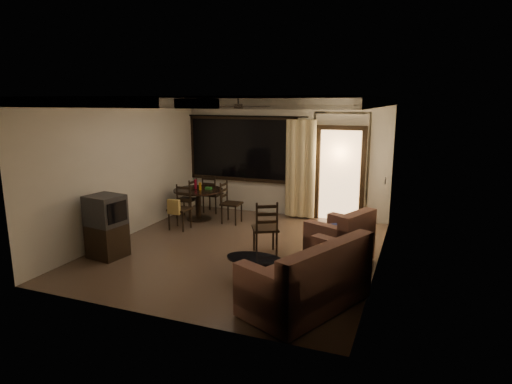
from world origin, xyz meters
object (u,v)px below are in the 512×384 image
at_px(dining_chair_west, 187,206).
at_px(tv_cabinet, 106,226).
at_px(side_chair, 265,238).
at_px(dining_table, 199,196).
at_px(dining_chair_north, 212,201).
at_px(armchair, 342,240).
at_px(coffee_table, 254,266).
at_px(dining_chair_south, 180,216).
at_px(sofa, 310,282).
at_px(dining_chair_east, 231,211).

distance_m(dining_chair_west, tv_cabinet, 2.79).
distance_m(tv_cabinet, side_chair, 2.84).
height_order(dining_table, dining_chair_west, dining_chair_west).
relative_size(dining_chair_west, tv_cabinet, 0.84).
height_order(dining_chair_north, armchair, dining_chair_north).
xyz_separation_m(dining_chair_north, coffee_table, (2.53, -3.56, -0.02)).
bearing_deg(dining_chair_south, side_chair, -19.06).
height_order(dining_table, side_chair, side_chair).
xyz_separation_m(sofa, coffee_table, (-1.00, 0.53, -0.12)).
height_order(dining_chair_east, tv_cabinet, tv_cabinet).
height_order(dining_chair_east, coffee_table, dining_chair_east).
height_order(dining_chair_west, sofa, sofa).
bearing_deg(side_chair, tv_cabinet, -4.71).
relative_size(sofa, side_chair, 1.98).
bearing_deg(coffee_table, sofa, -28.03).
relative_size(dining_chair_south, dining_chair_north, 1.00).
xyz_separation_m(tv_cabinet, armchair, (3.94, 1.31, -0.19)).
relative_size(dining_chair_west, coffee_table, 1.06).
distance_m(tv_cabinet, sofa, 3.91).
distance_m(dining_chair_north, tv_cabinet, 3.51).
xyz_separation_m(dining_table, coffee_table, (2.53, -2.85, -0.31)).
xyz_separation_m(armchair, side_chair, (-1.36, -0.16, -0.07)).
xyz_separation_m(dining_chair_south, sofa, (3.53, -2.53, 0.07)).
relative_size(dining_chair_east, sofa, 0.47).
bearing_deg(coffee_table, side_chair, 102.30).
bearing_deg(dining_chair_east, side_chair, -139.05).
distance_m(dining_chair_west, coffee_table, 4.02).
xyz_separation_m(dining_chair_east, dining_chair_north, (-0.84, 0.71, 0.00)).
bearing_deg(sofa, dining_chair_south, 168.83).
distance_m(dining_chair_east, dining_chair_north, 1.10).
xyz_separation_m(dining_chair_south, coffee_table, (2.53, -1.99, -0.04)).
bearing_deg(dining_chair_east, sofa, -141.67).
bearing_deg(side_chair, dining_chair_west, -60.90).
height_order(dining_table, dining_chair_east, dining_chair_east).
distance_m(dining_table, dining_chair_north, 0.76).
height_order(dining_table, dining_chair_south, dining_chair_south).
bearing_deg(sofa, dining_table, 160.63).
height_order(tv_cabinet, armchair, tv_cabinet).
bearing_deg(dining_chair_east, armchair, -118.02).
xyz_separation_m(dining_chair_east, coffee_table, (1.69, -2.85, -0.02)).
distance_m(dining_table, tv_cabinet, 2.80).
xyz_separation_m(dining_chair_west, tv_cabinet, (-0.01, -2.77, 0.28)).
height_order(dining_chair_east, armchair, dining_chair_east).
xyz_separation_m(dining_chair_north, side_chair, (2.26, -2.34, 0.02)).
bearing_deg(side_chair, armchair, 158.24).
bearing_deg(armchair, dining_chair_east, 175.10).
relative_size(dining_chair_south, sofa, 0.47).
bearing_deg(side_chair, dining_chair_east, -77.49).
bearing_deg(dining_chair_north, coffee_table, 125.23).
relative_size(dining_table, sofa, 0.57).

